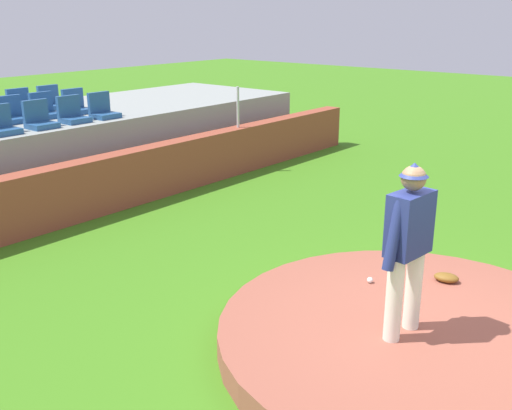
% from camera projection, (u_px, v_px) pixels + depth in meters
% --- Properties ---
extents(ground_plane, '(60.00, 60.00, 0.00)m').
position_uv_depth(ground_plane, '(418.00, 350.00, 6.42)').
color(ground_plane, '#3D7A1A').
extents(pitchers_mound, '(4.30, 4.30, 0.27)m').
position_uv_depth(pitchers_mound, '(419.00, 339.00, 6.38)').
color(pitchers_mound, '#964F3E').
rests_on(pitchers_mound, ground_plane).
extents(pitcher, '(0.82, 0.32, 1.82)m').
position_uv_depth(pitcher, '(409.00, 238.00, 5.90)').
color(pitcher, white).
rests_on(pitcher, pitchers_mound).
extents(baseball, '(0.07, 0.07, 0.07)m').
position_uv_depth(baseball, '(370.00, 280.00, 7.36)').
color(baseball, white).
rests_on(baseball, pitchers_mound).
extents(fielding_glove, '(0.27, 0.34, 0.11)m').
position_uv_depth(fielding_glove, '(446.00, 278.00, 7.39)').
color(fielding_glove, brown).
rests_on(fielding_glove, pitchers_mound).
extents(brick_barrier, '(16.73, 0.40, 1.02)m').
position_uv_depth(brick_barrier, '(67.00, 194.00, 10.16)').
color(brick_barrier, brown).
rests_on(brick_barrier, ground_plane).
extents(fence_post_right, '(0.06, 0.06, 0.90)m').
position_uv_depth(fence_post_right, '(238.00, 107.00, 13.12)').
color(fence_post_right, silver).
rests_on(fence_post_right, brick_barrier).
extents(stadium_chair_2, '(0.48, 0.44, 0.50)m').
position_uv_depth(stadium_chair_2, '(1.00, 125.00, 10.27)').
color(stadium_chair_2, '#265288').
rests_on(stadium_chair_2, bleacher_platform).
extents(stadium_chair_3, '(0.48, 0.44, 0.50)m').
position_uv_depth(stadium_chair_3, '(39.00, 119.00, 10.81)').
color(stadium_chair_3, '#265288').
rests_on(stadium_chair_3, bleacher_platform).
extents(stadium_chair_4, '(0.48, 0.44, 0.50)m').
position_uv_depth(stadium_chair_4, '(72.00, 114.00, 11.37)').
color(stadium_chair_4, '#265288').
rests_on(stadium_chair_4, bleacher_platform).
extents(stadium_chair_5, '(0.48, 0.44, 0.50)m').
position_uv_depth(stadium_chair_5, '(103.00, 110.00, 11.85)').
color(stadium_chair_5, '#265288').
rests_on(stadium_chair_5, bleacher_platform).
extents(stadium_chair_9, '(0.48, 0.44, 0.50)m').
position_uv_depth(stadium_chair_9, '(13.00, 114.00, 11.37)').
color(stadium_chair_9, '#265288').
rests_on(stadium_chair_9, bleacher_platform).
extents(stadium_chair_10, '(0.48, 0.44, 0.50)m').
position_uv_depth(stadium_chair_10, '(44.00, 110.00, 11.87)').
color(stadium_chair_10, '#265288').
rests_on(stadium_chair_10, bleacher_platform).
extents(stadium_chair_11, '(0.48, 0.44, 0.50)m').
position_uv_depth(stadium_chair_11, '(76.00, 106.00, 12.39)').
color(stadium_chair_11, '#265288').
rests_on(stadium_chair_11, bleacher_platform).
extents(stadium_chair_16, '(0.48, 0.44, 0.50)m').
position_uv_depth(stadium_chair_16, '(21.00, 105.00, 12.42)').
color(stadium_chair_16, '#265288').
rests_on(stadium_chair_16, bleacher_platform).
extents(stadium_chair_17, '(0.48, 0.44, 0.50)m').
position_uv_depth(stadium_chair_17, '(51.00, 102.00, 12.96)').
color(stadium_chair_17, '#265288').
rests_on(stadium_chair_17, bleacher_platform).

